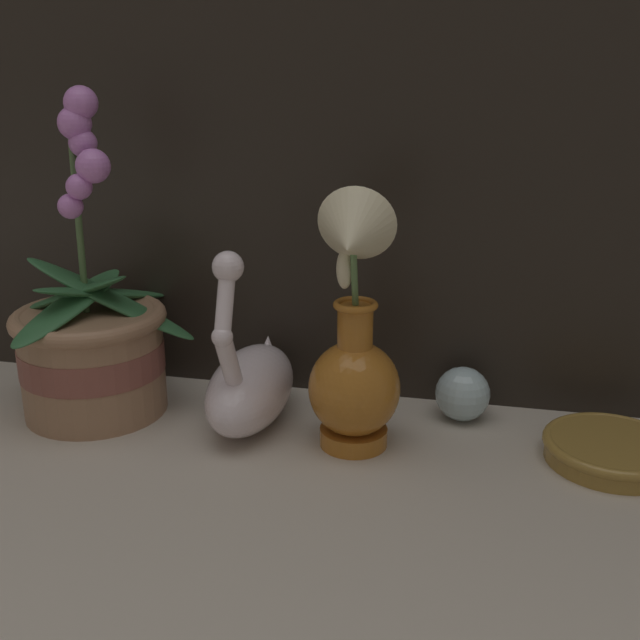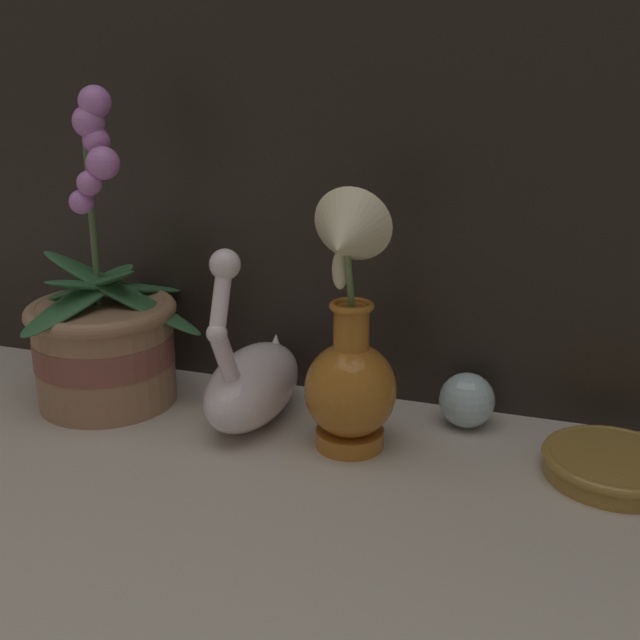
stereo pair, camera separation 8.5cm
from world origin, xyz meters
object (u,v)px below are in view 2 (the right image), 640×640
Objects in this scene: orchid_potted_plant at (104,336)px; blue_vase at (349,356)px; amber_dish at (614,464)px; swan_figurine at (253,380)px; glass_sphere at (467,400)px.

blue_vase is (0.33, -0.03, 0.02)m from orchid_potted_plant.
amber_dish is (0.61, -0.00, -0.07)m from orchid_potted_plant.
blue_vase is 0.30m from amber_dish.
swan_figurine is 0.77× the size of blue_vase.
swan_figurine is at bearing 178.93° from amber_dish.
orchid_potted_plant is at bearing -170.90° from glass_sphere.
orchid_potted_plant is 1.72× the size of swan_figurine.
blue_vase is at bearing -14.66° from swan_figurine.
blue_vase is 0.17m from glass_sphere.
glass_sphere is at bearing 9.10° from orchid_potted_plant.
orchid_potted_plant is at bearing 175.23° from blue_vase.
orchid_potted_plant is at bearing 179.89° from amber_dish.
orchid_potted_plant reaches higher than blue_vase.
swan_figurine is 0.41m from amber_dish.
amber_dish is at bearing -0.11° from orchid_potted_plant.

